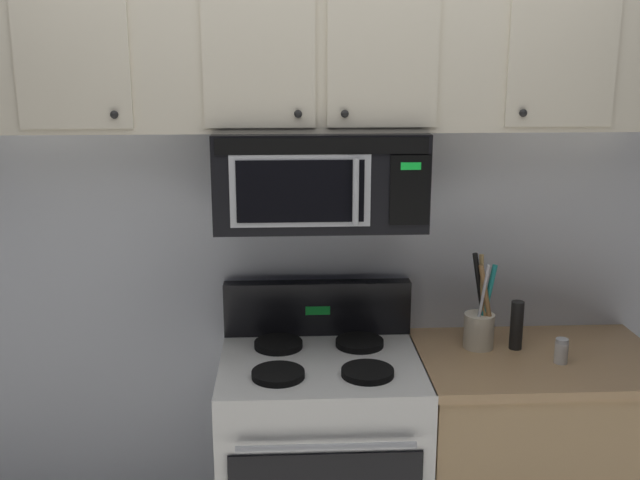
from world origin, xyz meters
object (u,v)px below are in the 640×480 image
at_px(stove_range, 321,463).
at_px(salt_shaker, 561,351).
at_px(over_range_microwave, 319,178).
at_px(utensil_crock_cream, 480,323).
at_px(pepper_mill, 517,325).

height_order(stove_range, salt_shaker, stove_range).
xyz_separation_m(over_range_microwave, salt_shaker, (0.89, -0.19, -0.63)).
xyz_separation_m(stove_range, salt_shaker, (0.89, -0.07, 0.48)).
relative_size(stove_range, utensil_crock_cream, 2.93).
height_order(salt_shaker, pepper_mill, pepper_mill).
bearing_deg(over_range_microwave, utensil_crock_cream, -1.89).
bearing_deg(stove_range, salt_shaker, -4.47).
bearing_deg(salt_shaker, stove_range, 175.53).
xyz_separation_m(utensil_crock_cream, pepper_mill, (0.14, -0.02, -0.00)).
distance_m(utensil_crock_cream, pepper_mill, 0.14).
bearing_deg(salt_shaker, pepper_mill, 130.94).
bearing_deg(over_range_microwave, pepper_mill, -3.01).
relative_size(utensil_crock_cream, pepper_mill, 1.98).
bearing_deg(utensil_crock_cream, stove_range, -171.30).
relative_size(stove_range, over_range_microwave, 1.47).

